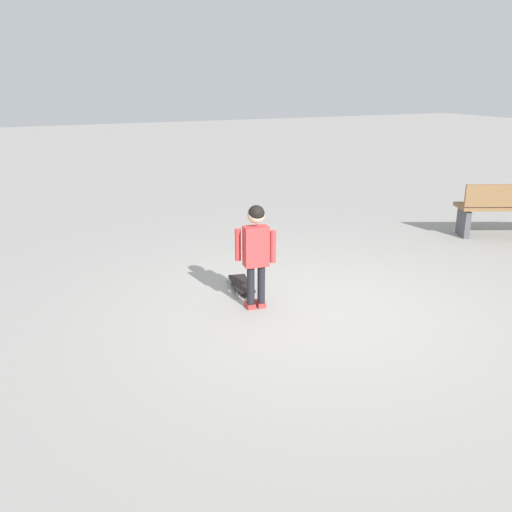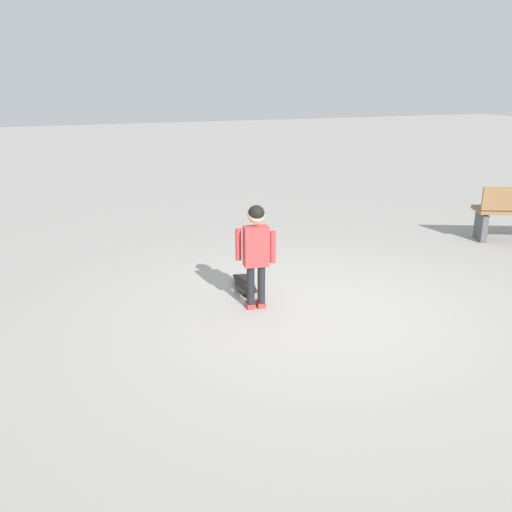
% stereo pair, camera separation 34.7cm
% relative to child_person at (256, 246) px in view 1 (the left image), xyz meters
% --- Properties ---
extents(ground_plane, '(50.00, 50.00, 0.00)m').
position_rel_child_person_xyz_m(ground_plane, '(0.57, -0.34, -0.66)').
color(ground_plane, gray).
extents(child_person, '(0.34, 0.26, 1.06)m').
position_rel_child_person_xyz_m(child_person, '(0.00, 0.00, 0.00)').
color(child_person, black).
rests_on(child_person, ground).
extents(skateboard, '(0.30, 0.59, 0.07)m').
position_rel_child_person_xyz_m(skateboard, '(0.07, 0.54, -0.60)').
color(skateboard, black).
rests_on(skateboard, ground).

